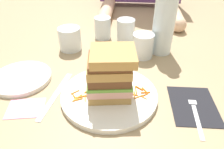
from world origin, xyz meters
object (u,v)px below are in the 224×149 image
at_px(napkin_pink, 26,108).
at_px(main_plate, 111,96).
at_px(napkin_dark, 193,105).
at_px(side_plate, 22,78).
at_px(knife, 55,96).
at_px(empty_tumbler_1, 126,30).
at_px(fork, 195,110).
at_px(water_bottle, 165,18).
at_px(sandwich, 111,74).
at_px(empty_tumbler_0, 103,28).
at_px(empty_tumbler_2, 70,39).
at_px(juice_glass, 143,47).

bearing_deg(napkin_pink, main_plate, 16.12).
distance_m(napkin_dark, side_plate, 0.49).
xyz_separation_m(knife, empty_tumbler_1, (0.17, 0.36, 0.04)).
height_order(fork, water_bottle, water_bottle).
bearing_deg(sandwich, empty_tumbler_0, 100.99).
xyz_separation_m(side_plate, napkin_pink, (0.06, -0.12, -0.01)).
bearing_deg(water_bottle, knife, -137.19).
relative_size(fork, knife, 0.83).
relative_size(main_plate, knife, 1.26).
relative_size(main_plate, empty_tumbler_1, 3.07).
relative_size(empty_tumbler_1, empty_tumbler_2, 1.02).
xyz_separation_m(sandwich, napkin_pink, (-0.21, -0.06, -0.08)).
bearing_deg(main_plate, side_plate, 168.45).
height_order(side_plate, napkin_pink, side_plate).
distance_m(juice_glass, empty_tumbler_0, 0.20).
xyz_separation_m(knife, napkin_pink, (-0.06, -0.05, -0.00)).
relative_size(sandwich, empty_tumbler_1, 1.57).
height_order(juice_glass, napkin_pink, juice_glass).
xyz_separation_m(water_bottle, side_plate, (-0.42, -0.21, -0.12)).
height_order(main_plate, water_bottle, water_bottle).
relative_size(fork, empty_tumbler_1, 2.03).
height_order(napkin_dark, water_bottle, water_bottle).
distance_m(main_plate, juice_glass, 0.25).
bearing_deg(main_plate, knife, -176.55).
xyz_separation_m(fork, napkin_pink, (-0.42, -0.03, -0.00)).
bearing_deg(side_plate, juice_glass, 26.17).
bearing_deg(juice_glass, empty_tumbler_1, 116.97).
bearing_deg(side_plate, main_plate, -11.55).
distance_m(main_plate, napkin_pink, 0.22).
bearing_deg(juice_glass, fork, -64.29).
relative_size(napkin_dark, water_bottle, 0.54).
bearing_deg(main_plate, empty_tumbler_2, 123.99).
relative_size(napkin_dark, napkin_pink, 1.63).
xyz_separation_m(main_plate, knife, (-0.15, -0.01, -0.01)).
xyz_separation_m(fork, empty_tumbler_2, (-0.38, 0.29, 0.04)).
bearing_deg(empty_tumbler_2, sandwich, -55.93).
height_order(fork, empty_tumbler_0, empty_tumbler_0).
distance_m(juice_glass, side_plate, 0.40).
height_order(water_bottle, empty_tumbler_2, water_bottle).
height_order(fork, knife, fork).
bearing_deg(empty_tumbler_0, napkin_dark, -52.92).
bearing_deg(empty_tumbler_1, napkin_pink, -119.01).
bearing_deg(fork, napkin_pink, -176.11).
bearing_deg(knife, main_plate, 3.45).
distance_m(napkin_dark, napkin_pink, 0.42).
bearing_deg(knife, napkin_pink, -138.69).
relative_size(side_plate, napkin_pink, 1.91).
bearing_deg(empty_tumbler_2, napkin_pink, -96.11).
bearing_deg(juice_glass, napkin_dark, -62.13).
distance_m(main_plate, side_plate, 0.28).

